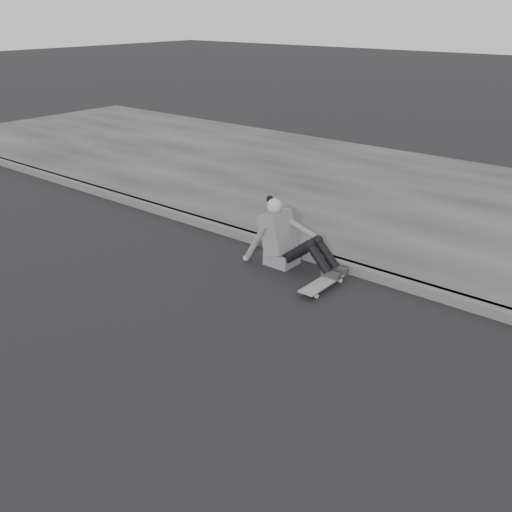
% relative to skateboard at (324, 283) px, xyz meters
% --- Properties ---
extents(ground, '(80.00, 80.00, 0.00)m').
position_rel_skateboard_xyz_m(ground, '(-0.25, -1.98, -0.07)').
color(ground, black).
rests_on(ground, ground).
extents(curb, '(24.00, 0.16, 0.12)m').
position_rel_skateboard_xyz_m(curb, '(-0.25, 0.60, -0.01)').
color(curb, '#484848').
rests_on(curb, ground).
extents(sidewalk, '(24.00, 6.00, 0.12)m').
position_rel_skateboard_xyz_m(sidewalk, '(-0.25, 3.62, -0.01)').
color(sidewalk, '#383838').
rests_on(sidewalk, ground).
extents(skateboard, '(0.20, 0.78, 0.09)m').
position_rel_skateboard_xyz_m(skateboard, '(0.00, 0.00, 0.00)').
color(skateboard, '#9E9E99').
rests_on(skateboard, ground).
extents(seated_woman, '(1.38, 0.46, 0.88)m').
position_rel_skateboard_xyz_m(seated_woman, '(-0.73, 0.25, 0.29)').
color(seated_woman, '#59595C').
rests_on(seated_woman, ground).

